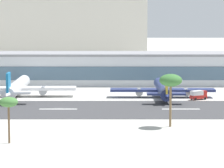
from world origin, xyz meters
name	(u,v)px	position (x,y,z in m)	size (l,w,h in m)	color
ground_plane	(58,108)	(0.00, 0.00, 0.00)	(1400.00, 1400.00, 0.00)	#B2AFA8
runway_strip	(58,109)	(0.00, -2.21, 0.04)	(800.00, 37.30, 0.08)	#38383A
runway_centreline_dash_4	(56,109)	(-0.57, -2.21, 0.09)	(12.00, 1.20, 0.01)	white
runway_centreline_dash_5	(178,109)	(38.31, -2.21, 0.09)	(12.00, 1.20, 0.01)	white
terminal_building	(91,68)	(8.42, 72.54, 6.84)	(189.98, 27.19, 13.68)	silver
distant_hotel_block	(51,25)	(-23.01, 208.92, 24.14)	(124.51, 36.27, 48.29)	beige
airliner_blue_tail_gate_1	(14,88)	(-18.65, 27.21, 3.40)	(43.88, 51.24, 10.69)	silver
airliner_gold_tail_gate_2	(160,89)	(34.91, 25.21, 3.04)	(38.17, 45.74, 9.55)	navy
service_box_truck_1	(196,95)	(47.15, 19.76, 1.79)	(6.43, 4.92, 3.25)	#B2231E
palm_tree_1	(6,103)	(-7.20, -52.76, 9.35)	(4.31, 4.31, 10.76)	brown
palm_tree_2	(168,81)	(31.99, -32.07, 12.18)	(6.05, 6.05, 14.08)	brown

